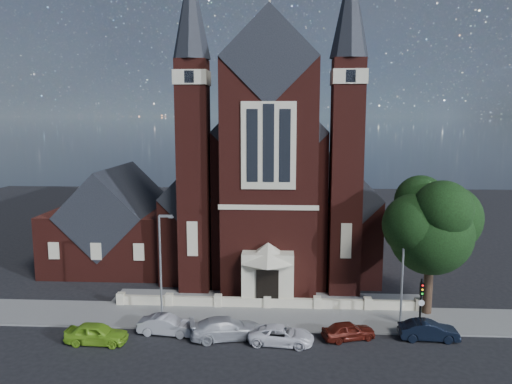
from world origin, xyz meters
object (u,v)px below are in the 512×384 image
car_lime_van (97,333)px  car_navy (429,331)px  street_tree (434,228)px  traffic_signal (421,298)px  car_dark_red (348,331)px  parish_hall (117,226)px  car_silver_a (167,325)px  street_lamp_right (404,264)px  car_silver_b (227,328)px  car_white_suv (281,335)px  church (272,181)px  street_lamp_left (161,260)px

car_lime_van → car_navy: size_ratio=1.04×
street_tree → traffic_signal: bearing=-115.9°
car_dark_red → parish_hall: bearing=34.5°
traffic_signal → car_silver_a: size_ratio=0.99×
street_lamp_right → car_silver_b: bearing=-165.9°
parish_hall → car_white_suv: parish_hall is taller
street_lamp_right → car_silver_a: size_ratio=2.00×
car_lime_van → traffic_signal: bearing=-80.6°
church → traffic_signal: bearing=-61.8°
car_dark_red → car_lime_van: bearing=77.5°
street_tree → car_navy: size_ratio=2.64×
car_silver_b → car_silver_a: bearing=69.4°
car_lime_van → car_silver_b: 8.83m
parish_hall → car_silver_b: (13.34, -17.19, -3.27)m
street_lamp_right → car_silver_a: street_lamp_right is taller
car_dark_red → car_navy: (5.53, 0.24, 0.04)m
car_silver_b → church: bearing=-21.2°
church → car_dark_red: (5.79, -21.81, -7.56)m
car_white_suv → car_navy: size_ratio=1.09×
street_lamp_left → car_silver_b: size_ratio=1.58×
street_lamp_left → street_lamp_right: size_ratio=1.00×
traffic_signal → car_navy: (0.32, -1.05, -1.92)m
street_lamp_right → car_white_suv: bearing=-156.9°
street_lamp_left → traffic_signal: 19.08m
car_dark_red → street_tree: bearing=-73.9°
street_lamp_left → car_silver_a: street_lamp_left is taller
parish_hall → car_dark_red: parish_hall is taller
street_lamp_right → car_silver_b: street_lamp_right is taller
church → car_silver_b: 23.50m
church → street_lamp_right: 21.76m
street_tree → car_navy: street_tree is taller
street_lamp_right → car_silver_a: 17.72m
car_navy → traffic_signal: bearing=18.1°
parish_hall → car_navy: 32.15m
street_lamp_left → traffic_signal: bearing=-4.8°
street_lamp_right → car_white_suv: size_ratio=1.83×
car_silver_b → car_navy: (13.98, 0.57, -0.07)m
street_lamp_right → street_lamp_left: bearing=180.0°
street_tree → street_lamp_right: street_tree is taller
car_lime_van → car_silver_b: size_ratio=0.83×
traffic_signal → car_navy: size_ratio=0.99×
car_silver_b → car_white_suv: 3.86m
car_silver_a → car_dark_red: (12.76, -0.15, -0.04)m
parish_hall → car_silver_a: (9.03, -16.72, -3.34)m
car_lime_van → car_navy: bearing=-83.3°
car_silver_a → car_dark_red: car_silver_a is taller
car_lime_van → car_silver_a: size_ratio=1.04×
church → street_lamp_left: bearing=-112.7°
parish_hall → car_navy: (27.32, -16.62, -3.34)m
church → street_lamp_left: 20.84m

